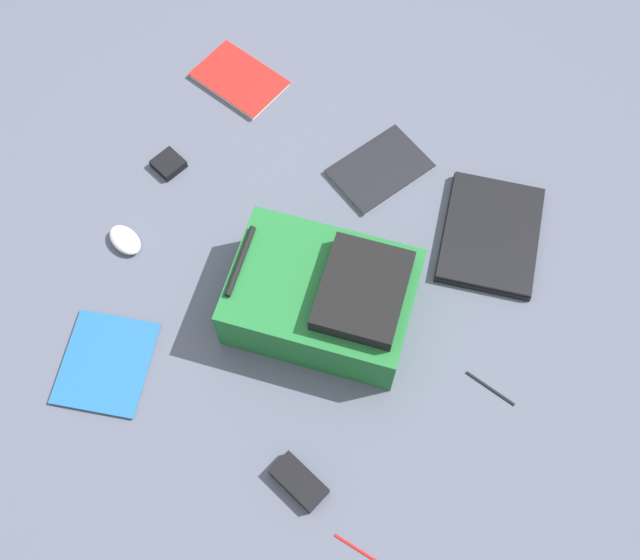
% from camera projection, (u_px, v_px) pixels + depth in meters
% --- Properties ---
extents(ground_plane, '(3.97, 3.97, 0.00)m').
position_uv_depth(ground_plane, '(304.00, 283.00, 2.03)').
color(ground_plane, '#4C5160').
extents(backpack, '(0.43, 0.52, 0.22)m').
position_uv_depth(backpack, '(325.00, 297.00, 1.91)').
color(backpack, '#1E662D').
rests_on(backpack, ground_plane).
extents(laptop, '(0.40, 0.35, 0.03)m').
position_uv_depth(laptop, '(491.00, 234.00, 2.07)').
color(laptop, black).
rests_on(laptop, ground_plane).
extents(book_blue, '(0.31, 0.27, 0.02)m').
position_uv_depth(book_blue, '(379.00, 169.00, 2.17)').
color(book_blue, silver).
rests_on(book_blue, ground_plane).
extents(book_comic, '(0.21, 0.28, 0.02)m').
position_uv_depth(book_comic, '(240.00, 80.00, 2.31)').
color(book_comic, silver).
rests_on(book_comic, ground_plane).
extents(book_manual, '(0.32, 0.30, 0.01)m').
position_uv_depth(book_manual, '(106.00, 363.00, 1.93)').
color(book_manual, silver).
rests_on(book_manual, ground_plane).
extents(computer_mouse, '(0.09, 0.12, 0.04)m').
position_uv_depth(computer_mouse, '(125.00, 240.00, 2.06)').
color(computer_mouse, silver).
rests_on(computer_mouse, ground_plane).
extents(power_brick, '(0.10, 0.15, 0.04)m').
position_uv_depth(power_brick, '(299.00, 482.00, 1.79)').
color(power_brick, black).
rests_on(power_brick, ground_plane).
extents(pen_black, '(0.02, 0.14, 0.01)m').
position_uv_depth(pen_black, '(490.00, 388.00, 1.90)').
color(pen_black, black).
rests_on(pen_black, ground_plane).
extents(pen_blue, '(0.01, 0.13, 0.01)m').
position_uv_depth(pen_blue, '(360.00, 551.00, 1.74)').
color(pen_blue, red).
rests_on(pen_blue, ground_plane).
extents(earbud_pouch, '(0.09, 0.09, 0.03)m').
position_uv_depth(earbud_pouch, '(169.00, 164.00, 2.17)').
color(earbud_pouch, black).
rests_on(earbud_pouch, ground_plane).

